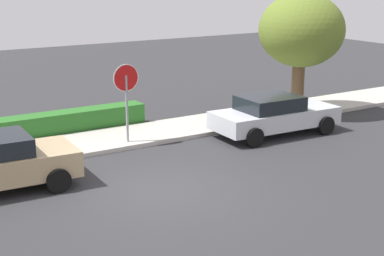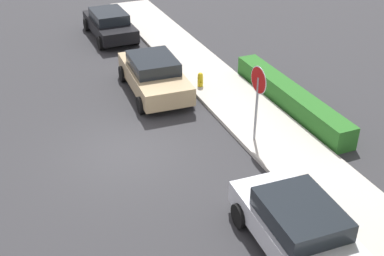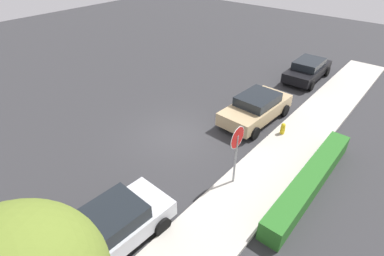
{
  "view_description": "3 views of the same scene",
  "coord_description": "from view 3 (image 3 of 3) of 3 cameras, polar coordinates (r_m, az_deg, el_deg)",
  "views": [
    {
      "loc": [
        -6.95,
        -12.55,
        5.52
      ],
      "look_at": [
        1.38,
        0.68,
        1.31
      ],
      "focal_mm": 55.0,
      "sensor_mm": 36.0,
      "label": 1
    },
    {
      "loc": [
        12.56,
        -2.98,
        8.38
      ],
      "look_at": [
        1.05,
        1.83,
        1.05
      ],
      "focal_mm": 45.0,
      "sensor_mm": 36.0,
      "label": 2
    },
    {
      "loc": [
        8.75,
        8.41,
        8.38
      ],
      "look_at": [
        0.36,
        1.35,
        1.17
      ],
      "focal_mm": 28.0,
      "sensor_mm": 36.0,
      "label": 3
    }
  ],
  "objects": [
    {
      "name": "stop_sign",
      "position": [
        11.01,
        8.51,
        -3.39
      ],
      "size": [
        0.88,
        0.08,
        2.67
      ],
      "color": "gray",
      "rests_on": "ground_plane"
    },
    {
      "name": "parked_car_black",
      "position": [
        21.71,
        21.18,
        10.37
      ],
      "size": [
        4.33,
        2.02,
        1.35
      ],
      "color": "black",
      "rests_on": "ground_plane"
    },
    {
      "name": "parked_car_tan",
      "position": [
        15.9,
        12.12,
        3.84
      ],
      "size": [
        4.43,
        2.24,
        1.45
      ],
      "color": "tan",
      "rests_on": "ground_plane"
    },
    {
      "name": "ground_plane",
      "position": [
        14.75,
        -3.12,
        -1.37
      ],
      "size": [
        60.0,
        60.0,
        0.0
      ],
      "primitive_type": "plane",
      "color": "#2D2D30"
    },
    {
      "name": "fire_hydrant",
      "position": [
        15.14,
        16.87,
        -0.29
      ],
      "size": [
        0.3,
        0.22,
        0.72
      ],
      "color": "gold",
      "rests_on": "ground_plane"
    },
    {
      "name": "sidewalk_curb",
      "position": [
        12.61,
        13.18,
        -9.02
      ],
      "size": [
        32.0,
        2.38,
        0.14
      ],
      "primitive_type": "cube",
      "color": "#B2ADA3",
      "rests_on": "ground_plane"
    },
    {
      "name": "parked_car_silver",
      "position": [
        10.05,
        -16.0,
        -18.24
      ],
      "size": [
        4.52,
        2.16,
        1.38
      ],
      "color": "silver",
      "rests_on": "ground_plane"
    },
    {
      "name": "front_yard_hedge",
      "position": [
        12.48,
        21.58,
        -9.3
      ],
      "size": [
        6.7,
        0.79,
        0.8
      ],
      "color": "#286623",
      "rests_on": "ground_plane"
    }
  ]
}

